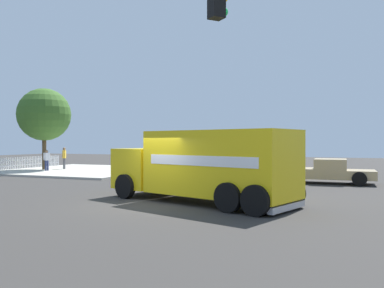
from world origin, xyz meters
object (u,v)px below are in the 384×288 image
(delivery_truck, at_px, (204,165))
(traffic_light_secondary, at_px, (312,14))
(pedestrian_near_corner, at_px, (64,157))
(pedestrian_crossing, at_px, (47,159))
(shade_tree_near, at_px, (44,115))
(pickup_tan, at_px, (327,170))

(delivery_truck, xyz_separation_m, traffic_light_secondary, (8.10, 4.82, 2.86))
(pedestrian_near_corner, distance_m, pedestrian_crossing, 2.09)
(traffic_light_secondary, xyz_separation_m, shade_tree_near, (-18.56, -22.33, 0.19))
(pedestrian_crossing, distance_m, shade_tree_near, 3.74)
(traffic_light_secondary, distance_m, pedestrian_crossing, 27.85)
(pickup_tan, relative_size, pedestrian_near_corner, 3.01)
(traffic_light_secondary, relative_size, pedestrian_near_corner, 3.60)
(delivery_truck, height_order, shade_tree_near, shade_tree_near)
(pickup_tan, bearing_deg, traffic_light_secondary, 3.03)
(pedestrian_crossing, xyz_separation_m, shade_tree_near, (-0.89, -1.06, 3.47))
(pedestrian_crossing, relative_size, shade_tree_near, 0.24)
(delivery_truck, bearing_deg, pedestrian_near_corner, -125.16)
(pickup_tan, height_order, pedestrian_near_corner, pedestrian_near_corner)
(pedestrian_near_corner, height_order, pedestrian_crossing, pedestrian_near_corner)
(delivery_truck, relative_size, traffic_light_secondary, 1.29)
(shade_tree_near, bearing_deg, traffic_light_secondary, 50.28)
(pickup_tan, bearing_deg, shade_tree_near, -93.09)
(delivery_truck, bearing_deg, traffic_light_secondary, 30.75)
(traffic_light_secondary, bearing_deg, pedestrian_near_corner, -132.75)
(traffic_light_secondary, xyz_separation_m, pickup_tan, (-17.40, -0.92, -3.58))
(delivery_truck, relative_size, pedestrian_crossing, 5.18)
(delivery_truck, bearing_deg, pickup_tan, 157.29)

